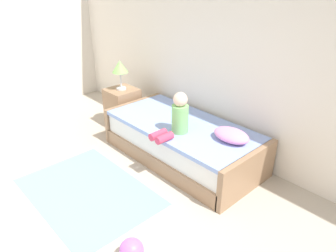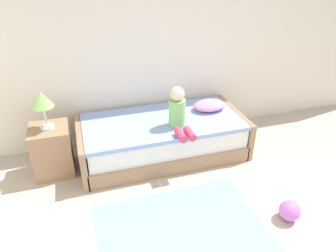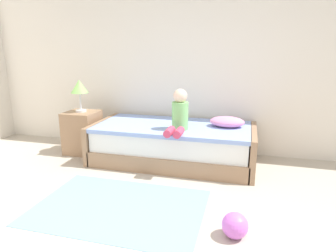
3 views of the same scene
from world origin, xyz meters
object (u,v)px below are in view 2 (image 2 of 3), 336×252
nightstand (52,150)px  table_lamp (42,101)px  child_figure (178,112)px  pillow (209,105)px  toy_ball (290,211)px  bed (162,137)px

nightstand → table_lamp: bearing=0.0°
child_figure → pillow: child_figure is taller
nightstand → toy_ball: nightstand is taller
table_lamp → nightstand: bearing=0.0°
toy_ball → nightstand: bearing=145.9°
bed → table_lamp: 1.52m
table_lamp → pillow: bearing=2.3°
pillow → toy_ball: 1.67m
table_lamp → toy_ball: size_ratio=2.14×
nightstand → toy_ball: size_ratio=2.85×
table_lamp → child_figure: (1.48, -0.25, -0.23)m
table_lamp → pillow: 2.07m
nightstand → bed: bearing=-0.8°
bed → pillow: pillow is taller
nightstand → child_figure: (1.48, -0.25, 0.40)m
table_lamp → bed: bearing=-0.8°
bed → toy_ball: size_ratio=10.02×
bed → child_figure: child_figure is taller
child_figure → table_lamp: bearing=170.5°
bed → nightstand: nightstand is taller
bed → pillow: 0.76m
toy_ball → table_lamp: bearing=145.9°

